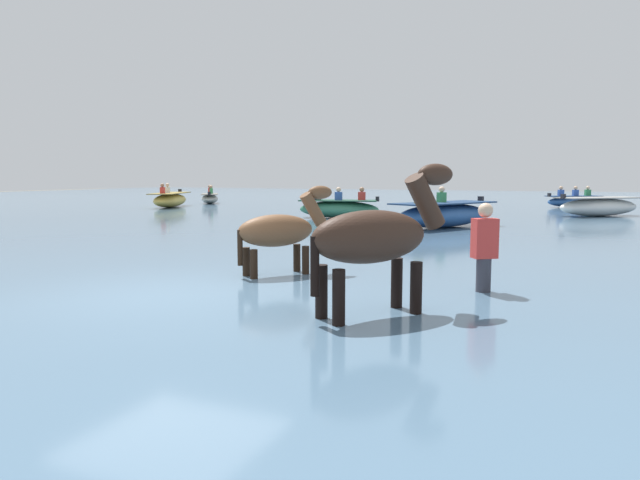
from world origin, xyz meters
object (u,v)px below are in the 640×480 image
at_px(boat_distant_west, 170,200).
at_px(boat_near_port, 599,207).
at_px(boat_near_starboard, 444,215).
at_px(boat_far_offshore, 573,201).
at_px(horse_lead_dark_bay, 376,241).
at_px(boat_mid_outer, 210,198).
at_px(person_onlooker_right, 484,259).
at_px(boat_far_inshore, 339,209).
at_px(horse_trailing_bay, 280,233).

distance_m(boat_distant_west, boat_near_port, 19.36).
xyz_separation_m(boat_near_starboard, boat_far_offshore, (3.55, 13.70, -0.08)).
xyz_separation_m(horse_lead_dark_bay, boat_mid_outer, (-16.84, 21.26, -0.56)).
height_order(horse_lead_dark_bay, boat_mid_outer, horse_lead_dark_bay).
distance_m(boat_distant_west, person_onlooker_right, 23.25).
height_order(boat_mid_outer, person_onlooker_right, person_onlooker_right).
height_order(horse_lead_dark_bay, boat_far_inshore, horse_lead_dark_bay).
bearing_deg(boat_distant_west, boat_far_inshore, -18.03).
relative_size(horse_trailing_bay, boat_near_port, 0.53).
distance_m(horse_lead_dark_bay, horse_trailing_bay, 2.99).
relative_size(boat_distant_west, boat_mid_outer, 1.55).
bearing_deg(boat_near_port, person_onlooker_right, -96.41).
bearing_deg(boat_distant_west, horse_trailing_bay, -47.14).
xyz_separation_m(boat_far_offshore, person_onlooker_right, (-0.97, -23.36, 0.15)).
bearing_deg(boat_near_starboard, boat_far_inshore, 151.66).
relative_size(boat_near_port, person_onlooker_right, 2.12).
bearing_deg(boat_distant_west, horse_lead_dark_bay, -46.39).
xyz_separation_m(boat_far_offshore, boat_near_port, (0.93, -6.40, 0.06)).
height_order(horse_trailing_bay, boat_far_offshore, horse_trailing_bay).
bearing_deg(boat_far_offshore, boat_far_inshore, -125.04).
bearing_deg(boat_distant_west, boat_near_starboard, -21.25).
xyz_separation_m(boat_distant_west, boat_near_starboard, (14.82, -5.76, 0.02)).
bearing_deg(boat_far_offshore, boat_mid_outer, -168.05).
relative_size(horse_lead_dark_bay, boat_near_starboard, 0.54).
distance_m(horse_lead_dark_bay, boat_distant_west, 23.88).
bearing_deg(horse_trailing_bay, person_onlooker_right, -1.79).
bearing_deg(horse_trailing_bay, boat_mid_outer, 127.09).
bearing_deg(boat_near_port, boat_mid_outer, 172.95).
relative_size(boat_distant_west, person_onlooker_right, 2.45).
height_order(horse_trailing_bay, boat_distant_west, horse_trailing_bay).
height_order(boat_distant_west, boat_far_inshore, boat_distant_west).
xyz_separation_m(boat_mid_outer, person_onlooker_right, (17.77, -19.40, 0.17)).
bearing_deg(boat_mid_outer, horse_lead_dark_bay, -51.61).
relative_size(boat_near_starboard, boat_mid_outer, 1.54).
bearing_deg(boat_near_port, boat_far_inshore, -150.95).
bearing_deg(boat_near_port, horse_lead_dark_bay, -98.56).
height_order(boat_far_inshore, person_onlooker_right, person_onlooker_right).
bearing_deg(boat_near_starboard, boat_far_offshore, 75.49).
relative_size(horse_lead_dark_bay, boat_mid_outer, 0.83).
distance_m(horse_trailing_bay, boat_near_port, 17.62).
bearing_deg(boat_far_inshore, boat_distant_west, 161.97).
bearing_deg(boat_near_starboard, horse_lead_dark_bay, -81.87).
bearing_deg(boat_near_port, boat_far_offshore, 98.29).
xyz_separation_m(horse_lead_dark_bay, boat_far_inshore, (-6.05, 13.89, -0.50)).
xyz_separation_m(horse_trailing_bay, boat_far_offshore, (4.15, 23.26, -0.36)).
xyz_separation_m(horse_trailing_bay, boat_mid_outer, (-14.59, 19.30, -0.38)).
bearing_deg(boat_far_offshore, boat_distant_west, -156.62).
bearing_deg(boat_mid_outer, boat_near_port, -7.05).
relative_size(boat_near_port, boat_mid_outer, 1.34).
bearing_deg(boat_far_inshore, boat_far_offshore, 54.96).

